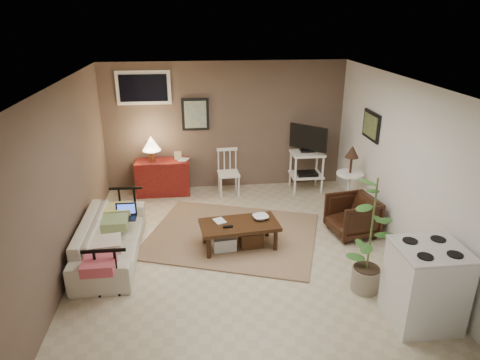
{
  "coord_description": "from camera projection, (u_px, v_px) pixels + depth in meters",
  "views": [
    {
      "loc": [
        -0.59,
        -5.33,
        3.21
      ],
      "look_at": [
        0.04,
        0.35,
        0.96
      ],
      "focal_mm": 32.0,
      "sensor_mm": 36.0,
      "label": 1
    }
  ],
  "objects": [
    {
      "name": "floor",
      "position": [
        240.0,
        251.0,
        6.16
      ],
      "size": [
        5.0,
        5.0,
        0.0
      ],
      "primitive_type": "plane",
      "color": "#C1B293",
      "rests_on": "ground"
    },
    {
      "name": "art_back",
      "position": [
        195.0,
        114.0,
        7.86
      ],
      "size": [
        0.5,
        0.03,
        0.6
      ],
      "primitive_type": "cube",
      "color": "black"
    },
    {
      "name": "art_right",
      "position": [
        371.0,
        126.0,
        6.8
      ],
      "size": [
        0.03,
        0.6,
        0.45
      ],
      "primitive_type": "cube",
      "color": "black"
    },
    {
      "name": "window",
      "position": [
        143.0,
        88.0,
        7.59
      ],
      "size": [
        0.96,
        0.03,
        0.6
      ],
      "primitive_type": "cube",
      "color": "white"
    },
    {
      "name": "rug",
      "position": [
        232.0,
        235.0,
        6.57
      ],
      "size": [
        3.0,
        2.69,
        0.02
      ],
      "primitive_type": "cube",
      "rotation": [
        0.0,
        0.0,
        -0.33
      ],
      "color": "#9A7359",
      "rests_on": "floor"
    },
    {
      "name": "coffee_table",
      "position": [
        239.0,
        233.0,
        6.16
      ],
      "size": [
        1.17,
        0.69,
        0.42
      ],
      "color": "#38220F",
      "rests_on": "floor"
    },
    {
      "name": "sofa",
      "position": [
        110.0,
        232.0,
        5.9
      ],
      "size": [
        0.57,
        1.94,
        0.76
      ],
      "primitive_type": "imported",
      "rotation": [
        0.0,
        0.0,
        1.57
      ],
      "color": "beige",
      "rests_on": "floor"
    },
    {
      "name": "sofa_pillows",
      "position": [
        110.0,
        234.0,
        5.67
      ],
      "size": [
        0.37,
        1.84,
        0.13
      ],
      "primitive_type": null,
      "color": "beige",
      "rests_on": "sofa"
    },
    {
      "name": "sofa_end_rails",
      "position": [
        119.0,
        235.0,
        5.93
      ],
      "size": [
        0.52,
        1.93,
        0.65
      ],
      "primitive_type": null,
      "color": "black",
      "rests_on": "floor"
    },
    {
      "name": "laptop",
      "position": [
        126.0,
        213.0,
        6.19
      ],
      "size": [
        0.3,
        0.22,
        0.2
      ],
      "color": "black",
      "rests_on": "sofa"
    },
    {
      "name": "red_console",
      "position": [
        162.0,
        174.0,
        7.96
      ],
      "size": [
        0.98,
        0.44,
        1.14
      ],
      "color": "maroon",
      "rests_on": "floor"
    },
    {
      "name": "spindle_chair",
      "position": [
        228.0,
        174.0,
        7.97
      ],
      "size": [
        0.4,
        0.4,
        0.85
      ],
      "color": "white",
      "rests_on": "floor"
    },
    {
      "name": "tv_stand",
      "position": [
        307.0,
        157.0,
        8.04
      ],
      "size": [
        0.59,
        0.56,
        1.26
      ],
      "color": "white",
      "rests_on": "floor"
    },
    {
      "name": "side_table",
      "position": [
        350.0,
        172.0,
        7.08
      ],
      "size": [
        0.44,
        0.44,
        1.19
      ],
      "color": "white",
      "rests_on": "floor"
    },
    {
      "name": "armchair",
      "position": [
        353.0,
        214.0,
        6.51
      ],
      "size": [
        0.71,
        0.74,
        0.67
      ],
      "primitive_type": "imported",
      "rotation": [
        0.0,
        0.0,
        -1.4
      ],
      "color": "black",
      "rests_on": "floor"
    },
    {
      "name": "potted_plant",
      "position": [
        371.0,
        232.0,
        5.01
      ],
      "size": [
        0.38,
        0.38,
        1.51
      ],
      "color": "#A0927F",
      "rests_on": "floor"
    },
    {
      "name": "stove",
      "position": [
        425.0,
        285.0,
        4.61
      ],
      "size": [
        0.71,
        0.66,
        0.93
      ],
      "color": "silver",
      "rests_on": "floor"
    },
    {
      "name": "bowl",
      "position": [
        261.0,
        212.0,
        6.18
      ],
      "size": [
        0.23,
        0.09,
        0.23
      ],
      "primitive_type": "imported",
      "rotation": [
        0.0,
        0.0,
        0.18
      ],
      "color": "#38220F",
      "rests_on": "coffee_table"
    },
    {
      "name": "book_table",
      "position": [
        215.0,
        216.0,
        6.08
      ],
      "size": [
        0.14,
        0.07,
        0.2
      ],
      "primitive_type": "imported",
      "rotation": [
        0.0,
        0.0,
        0.36
      ],
      "color": "#38220F",
      "rests_on": "coffee_table"
    },
    {
      "name": "book_console",
      "position": [
        179.0,
        154.0,
        7.87
      ],
      "size": [
        0.15,
        0.08,
        0.21
      ],
      "primitive_type": "imported",
      "rotation": [
        0.0,
        0.0,
        -0.4
      ],
      "color": "#38220F",
      "rests_on": "red_console"
    }
  ]
}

